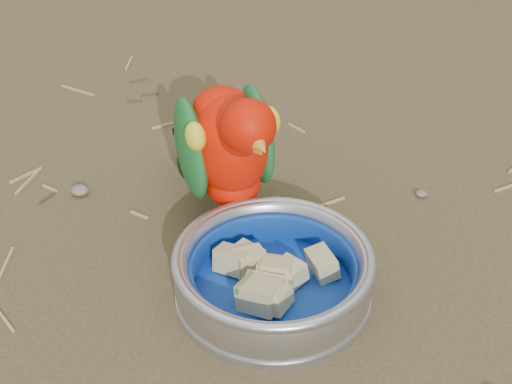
% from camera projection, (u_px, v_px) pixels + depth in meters
% --- Properties ---
extents(ground, '(60.00, 60.00, 0.00)m').
position_uv_depth(ground, '(276.00, 271.00, 0.89)').
color(ground, brown).
extents(food_bowl, '(0.21, 0.21, 0.02)m').
position_uv_depth(food_bowl, '(273.00, 292.00, 0.85)').
color(food_bowl, '#B2B2BA').
rests_on(food_bowl, ground).
extents(bowl_wall, '(0.21, 0.21, 0.04)m').
position_uv_depth(bowl_wall, '(273.00, 271.00, 0.84)').
color(bowl_wall, '#B2B2BA').
rests_on(bowl_wall, food_bowl).
extents(fruit_wedges, '(0.13, 0.13, 0.03)m').
position_uv_depth(fruit_wedges, '(273.00, 276.00, 0.84)').
color(fruit_wedges, tan).
rests_on(fruit_wedges, food_bowl).
extents(lory_parrot, '(0.24, 0.25, 0.19)m').
position_uv_depth(lory_parrot, '(229.00, 157.00, 0.91)').
color(lory_parrot, red).
rests_on(lory_parrot, ground).
extents(ground_debris, '(0.90, 0.80, 0.01)m').
position_uv_depth(ground_debris, '(257.00, 247.00, 0.92)').
color(ground_debris, tan).
rests_on(ground_debris, ground).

